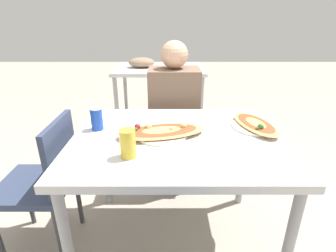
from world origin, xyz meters
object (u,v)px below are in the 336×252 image
object	(u,v)px
dining_table	(175,149)
soda_can	(96,119)
person_seated	(173,106)
drink_glass	(127,144)
chair_side_left	(43,179)
chair_far_seated	(173,126)
pizza_main	(160,132)
pizza_second	(254,125)

from	to	relation	value
dining_table	soda_can	bearing A→B (deg)	167.51
person_seated	drink_glass	bearing A→B (deg)	75.25
chair_side_left	person_seated	size ratio (longest dim) A/B	0.71
chair_side_left	chair_far_seated	bearing A→B (deg)	-44.29
pizza_main	pizza_second	world-z (taller)	same
soda_can	drink_glass	distance (m)	0.38
chair_far_seated	chair_side_left	bearing A→B (deg)	45.71
chair_side_left	pizza_main	distance (m)	0.73
pizza_main	pizza_second	xyz separation A→B (m)	(0.54, 0.10, -0.00)
soda_can	drink_glass	xyz separation A→B (m)	(0.22, -0.32, 0.01)
dining_table	pizza_second	bearing A→B (deg)	14.69
dining_table	soda_can	world-z (taller)	soda_can
chair_side_left	drink_glass	xyz separation A→B (m)	(0.53, -0.21, 0.33)
pizza_main	drink_glass	xyz separation A→B (m)	(-0.15, -0.23, 0.05)
dining_table	pizza_main	xyz separation A→B (m)	(-0.08, 0.02, 0.10)
chair_side_left	person_seated	world-z (taller)	person_seated
chair_far_seated	person_seated	distance (m)	0.24
chair_far_seated	chair_side_left	xyz separation A→B (m)	(-0.76, -0.78, 0.00)
chair_side_left	pizza_second	xyz separation A→B (m)	(1.21, 0.13, 0.28)
person_seated	pizza_second	size ratio (longest dim) A/B	2.85
drink_glass	pizza_second	bearing A→B (deg)	26.11
chair_side_left	drink_glass	bearing A→B (deg)	-111.56
chair_far_seated	pizza_main	distance (m)	0.81
pizza_second	soda_can	bearing A→B (deg)	-178.66
dining_table	drink_glass	size ratio (longest dim) A/B	8.30
dining_table	soda_can	xyz separation A→B (m)	(-0.45, 0.10, 0.14)
drink_glass	pizza_second	xyz separation A→B (m)	(0.69, 0.34, -0.05)
drink_glass	pizza_main	bearing A→B (deg)	58.02
person_seated	soda_can	world-z (taller)	person_seated
dining_table	person_seated	size ratio (longest dim) A/B	0.95
pizza_main	soda_can	distance (m)	0.38
chair_far_seated	drink_glass	size ratio (longest dim) A/B	6.20
soda_can	pizza_second	world-z (taller)	soda_can
chair_far_seated	dining_table	bearing A→B (deg)	89.78
person_seated	drink_glass	distance (m)	0.91
dining_table	chair_far_seated	xyz separation A→B (m)	(0.00, 0.77, -0.19)
soda_can	person_seated	bearing A→B (deg)	51.19
dining_table	drink_glass	xyz separation A→B (m)	(-0.23, -0.22, 0.14)
chair_side_left	pizza_main	xyz separation A→B (m)	(0.67, 0.03, 0.28)
dining_table	person_seated	distance (m)	0.66
person_seated	pizza_second	distance (m)	0.71
chair_side_left	pizza_main	world-z (taller)	chair_side_left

